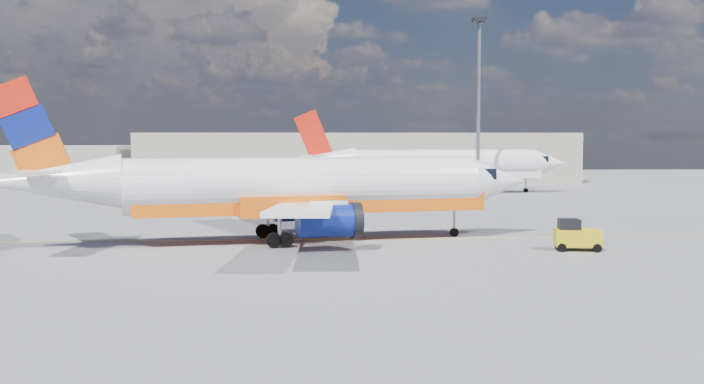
{
  "coord_description": "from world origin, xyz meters",
  "views": [
    {
      "loc": [
        -3.88,
        -52.73,
        7.3
      ],
      "look_at": [
        -0.52,
        1.52,
        3.5
      ],
      "focal_mm": 40.0,
      "sensor_mm": 36.0,
      "label": 1
    }
  ],
  "objects": [
    {
      "name": "terminal_main",
      "position": [
        5.0,
        75.0,
        4.0
      ],
      "size": [
        70.0,
        14.0,
        8.0
      ],
      "primitive_type": "cube",
      "color": "#AFA997",
      "rests_on": "ground"
    },
    {
      "name": "traffic_cone",
      "position": [
        -5.76,
        0.13,
        0.3
      ],
      "size": [
        0.45,
        0.45,
        0.62
      ],
      "color": "white",
      "rests_on": "ground"
    },
    {
      "name": "terminal_annex",
      "position": [
        -45.0,
        72.0,
        3.0
      ],
      "size": [
        26.0,
        10.0,
        6.0
      ],
      "primitive_type": "cube",
      "color": "#AFA997",
      "rests_on": "ground"
    },
    {
      "name": "main_jet",
      "position": [
        -4.93,
        1.74,
        3.77
      ],
      "size": [
        37.47,
        28.99,
        11.31
      ],
      "rotation": [
        0.0,
        0.0,
        0.19
      ],
      "color": "white",
      "rests_on": "ground"
    },
    {
      "name": "second_jet",
      "position": [
        13.52,
        49.04,
        3.64
      ],
      "size": [
        35.98,
        28.49,
        10.91
      ],
      "rotation": [
        0.0,
        0.0,
        -0.01
      ],
      "color": "white",
      "rests_on": "ground"
    },
    {
      "name": "ground",
      "position": [
        0.0,
        0.0,
        0.0
      ],
      "size": [
        240.0,
        240.0,
        0.0
      ],
      "primitive_type": "plane",
      "color": "slate",
      "rests_on": "ground"
    },
    {
      "name": "taxi_line",
      "position": [
        0.0,
        3.0,
        0.01
      ],
      "size": [
        70.0,
        0.15,
        0.01
      ],
      "primitive_type": "cube",
      "color": "yellow",
      "rests_on": "ground"
    },
    {
      "name": "gse_tug",
      "position": [
        13.67,
        -3.51,
        0.96
      ],
      "size": [
        3.08,
        2.19,
        2.04
      ],
      "rotation": [
        0.0,
        0.0,
        -0.16
      ],
      "color": "black",
      "rests_on": "ground"
    },
    {
      "name": "floodlight_mast",
      "position": [
        17.56,
        42.51,
        13.08
      ],
      "size": [
        1.59,
        1.59,
        21.81
      ],
      "color": "#94939B",
      "rests_on": "ground"
    }
  ]
}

